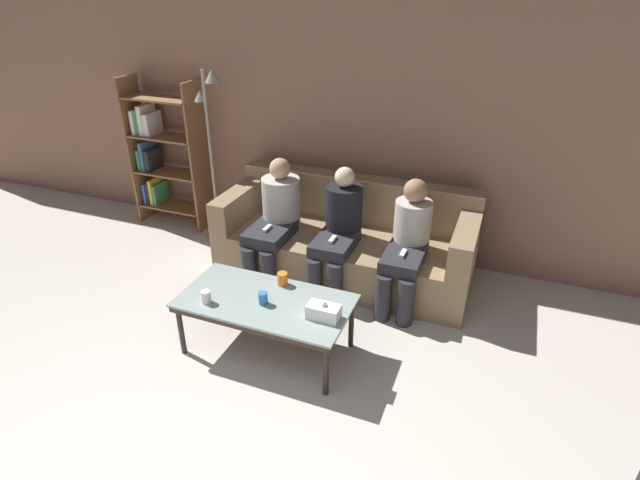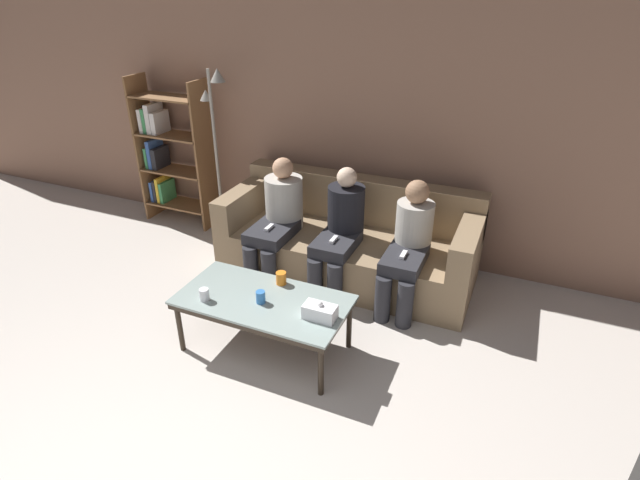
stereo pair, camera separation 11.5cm
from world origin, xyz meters
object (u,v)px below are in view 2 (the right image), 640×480
(couch, at_px, (349,242))
(seated_person_left_end, at_px, (278,215))
(coffee_table, at_px, (263,303))
(standing_lamp, at_px, (217,139))
(cup_near_left, at_px, (204,295))
(cup_far_center, at_px, (281,278))
(seated_person_mid_right, at_px, (409,243))
(tissue_box, at_px, (320,312))
(bookshelf, at_px, (168,152))
(cup_near_right, at_px, (261,297))
(seated_person_mid_left, at_px, (341,228))

(couch, height_order, seated_person_left_end, seated_person_left_end)
(coffee_table, height_order, standing_lamp, standing_lamp)
(cup_near_left, distance_m, cup_far_center, 0.56)
(standing_lamp, distance_m, seated_person_mid_right, 2.16)
(cup_far_center, distance_m, tissue_box, 0.51)
(seated_person_mid_right, bearing_deg, bookshelf, 169.06)
(cup_near_left, height_order, standing_lamp, standing_lamp)
(cup_near_right, relative_size, standing_lamp, 0.05)
(cup_far_center, bearing_deg, cup_near_left, -134.54)
(couch, distance_m, cup_far_center, 1.09)
(coffee_table, relative_size, tissue_box, 5.54)
(coffee_table, relative_size, bookshelf, 0.77)
(standing_lamp, height_order, seated_person_left_end, standing_lamp)
(cup_near_left, distance_m, seated_person_mid_left, 1.35)
(coffee_table, height_order, seated_person_mid_right, seated_person_mid_right)
(cup_near_left, relative_size, seated_person_left_end, 0.09)
(seated_person_left_end, height_order, seated_person_mid_right, seated_person_left_end)
(tissue_box, bearing_deg, seated_person_mid_left, 104.57)
(cup_near_left, bearing_deg, cup_near_right, 19.24)
(cup_far_center, xyz_separation_m, seated_person_mid_left, (0.14, 0.83, 0.06))
(couch, height_order, seated_person_mid_left, seated_person_mid_left)
(cup_near_right, distance_m, seated_person_left_end, 1.19)
(coffee_table, relative_size, seated_person_left_end, 1.15)
(coffee_table, bearing_deg, cup_far_center, 82.53)
(cup_near_left, bearing_deg, seated_person_mid_left, 66.39)
(couch, bearing_deg, seated_person_left_end, -159.11)
(coffee_table, bearing_deg, seated_person_mid_left, 80.71)
(cup_near_left, xyz_separation_m, cup_far_center, (0.40, 0.40, 0.00))
(coffee_table, xyz_separation_m, cup_near_left, (-0.37, -0.18, 0.09))
(coffee_table, height_order, seated_person_mid_left, seated_person_mid_left)
(cup_near_left, height_order, bookshelf, bookshelf)
(cup_far_center, xyz_separation_m, bookshelf, (-2.07, 1.36, 0.29))
(cup_near_right, height_order, seated_person_left_end, seated_person_left_end)
(seated_person_mid_right, bearing_deg, seated_person_left_end, 179.15)
(seated_person_left_end, bearing_deg, standing_lamp, 155.88)
(coffee_table, distance_m, standing_lamp, 2.04)
(standing_lamp, relative_size, seated_person_mid_right, 1.66)
(tissue_box, bearing_deg, standing_lamp, 139.61)
(standing_lamp, bearing_deg, tissue_box, -40.39)
(standing_lamp, bearing_deg, couch, -6.06)
(cup_near_left, relative_size, seated_person_mid_left, 0.09)
(cup_near_right, bearing_deg, seated_person_left_end, 111.72)
(cup_near_left, bearing_deg, seated_person_mid_right, 46.82)
(cup_near_left, relative_size, standing_lamp, 0.05)
(seated_person_mid_left, xyz_separation_m, seated_person_mid_right, (0.60, -0.02, -0.01))
(standing_lamp, bearing_deg, seated_person_mid_left, -14.76)
(tissue_box, bearing_deg, couch, 102.14)
(cup_near_right, xyz_separation_m, seated_person_mid_left, (0.16, 1.10, 0.07))
(couch, relative_size, standing_lamp, 1.31)
(tissue_box, distance_m, bookshelf, 3.00)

